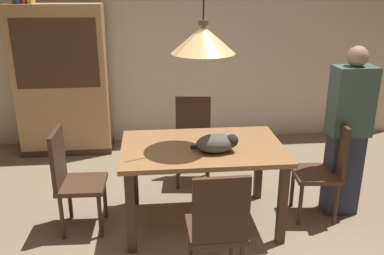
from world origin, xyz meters
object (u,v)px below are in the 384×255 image
(dining_table, at_px, (202,156))
(pendant_lamp, at_px, (203,39))
(chair_far_back, at_px, (193,136))
(cat_sleeping, at_px, (218,143))
(hutch_bookcase, at_px, (63,84))
(person_standing, at_px, (347,133))
(chair_right_side, at_px, (325,166))
(chair_left_side, at_px, (72,176))
(chair_near_front, at_px, (218,226))

(dining_table, height_order, pendant_lamp, pendant_lamp)
(chair_far_back, distance_m, cat_sleeping, 1.07)
(hutch_bookcase, distance_m, person_standing, 3.38)
(dining_table, distance_m, hutch_bookcase, 2.43)
(chair_right_side, distance_m, chair_left_side, 2.26)
(chair_near_front, height_order, hutch_bookcase, hutch_bookcase)
(hutch_bookcase, bearing_deg, chair_near_front, -61.09)
(chair_right_side, relative_size, pendant_lamp, 0.72)
(chair_left_side, distance_m, person_standing, 2.48)
(dining_table, bearing_deg, person_standing, 2.46)
(chair_left_side, bearing_deg, hutch_bookcase, 101.81)
(chair_near_front, bearing_deg, chair_right_side, 37.70)
(chair_near_front, xyz_separation_m, cat_sleeping, (0.11, 0.74, 0.32))
(dining_table, bearing_deg, chair_right_side, -0.40)
(cat_sleeping, distance_m, person_standing, 1.24)
(pendant_lamp, bearing_deg, cat_sleeping, -51.54)
(chair_right_side, height_order, pendant_lamp, pendant_lamp)
(chair_left_side, height_order, cat_sleeping, chair_left_side)
(chair_left_side, height_order, pendant_lamp, pendant_lamp)
(pendant_lamp, xyz_separation_m, hutch_bookcase, (-1.52, 1.88, -0.77))
(chair_right_side, relative_size, cat_sleeping, 2.38)
(cat_sleeping, height_order, hutch_bookcase, hutch_bookcase)
(chair_left_side, distance_m, chair_far_back, 1.43)
(chair_right_side, xyz_separation_m, person_standing, (0.20, 0.07, 0.28))
(chair_far_back, xyz_separation_m, chair_near_front, (-0.01, -1.76, 0.00))
(chair_far_back, distance_m, hutch_bookcase, 1.87)
(person_standing, bearing_deg, chair_right_side, -162.20)
(pendant_lamp, bearing_deg, dining_table, -110.56)
(chair_near_front, xyz_separation_m, person_standing, (1.33, 0.94, 0.28))
(person_standing, bearing_deg, dining_table, -177.54)
(chair_near_front, bearing_deg, pendant_lamp, 90.11)
(chair_far_back, bearing_deg, chair_left_side, -142.39)
(chair_left_side, bearing_deg, chair_far_back, 37.61)
(chair_near_front, xyz_separation_m, hutch_bookcase, (-1.52, 2.76, 0.38))
(chair_far_back, height_order, pendant_lamp, pendant_lamp)
(chair_right_side, relative_size, chair_far_back, 1.00)
(dining_table, xyz_separation_m, hutch_bookcase, (-1.52, 1.88, 0.24))
(hutch_bookcase, xyz_separation_m, person_standing, (2.85, -1.82, -0.09))
(chair_far_back, bearing_deg, chair_near_front, -90.22)
(chair_right_side, relative_size, hutch_bookcase, 0.50)
(chair_right_side, bearing_deg, chair_near_front, -142.30)
(chair_right_side, bearing_deg, hutch_bookcase, 144.54)
(chair_near_front, relative_size, person_standing, 0.59)
(chair_right_side, distance_m, chair_far_back, 1.43)
(chair_left_side, relative_size, cat_sleeping, 2.38)
(dining_table, bearing_deg, chair_far_back, 89.45)
(cat_sleeping, bearing_deg, chair_right_side, 7.29)
(dining_table, height_order, cat_sleeping, cat_sleeping)
(chair_left_side, relative_size, hutch_bookcase, 0.50)
(dining_table, relative_size, chair_far_back, 1.51)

